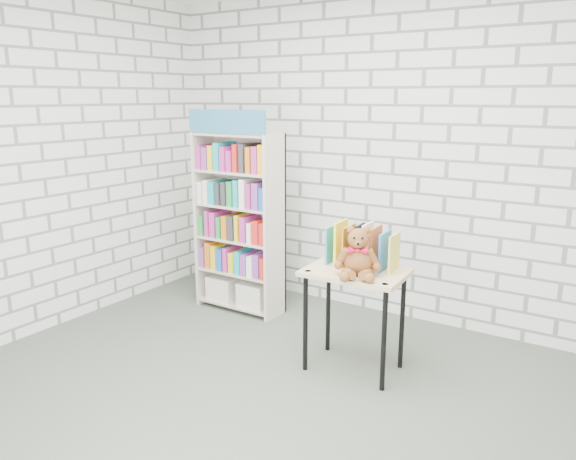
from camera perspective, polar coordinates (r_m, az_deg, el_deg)
The scene contains 6 objects.
ground at distance 3.65m, azimuth -3.20°, elevation -18.10°, with size 4.50×4.50×0.00m, color #475043.
room_shell at distance 3.11m, azimuth -3.64°, elevation 11.13°, with size 4.52×4.02×2.81m.
bookshelf at distance 5.02m, azimuth -4.97°, elevation 0.90°, with size 0.80×0.31×1.80m.
display_table at distance 3.94m, azimuth 6.83°, elevation -5.53°, with size 0.71×0.51×0.74m.
table_books at distance 3.96m, azimuth 7.56°, elevation -1.70°, with size 0.49×0.24×0.28m.
teddy_bear at distance 3.75m, azimuth 7.10°, elevation -2.68°, with size 0.32×0.30×0.34m.
Camera 1 is at (1.85, -2.50, 1.91)m, focal length 35.00 mm.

